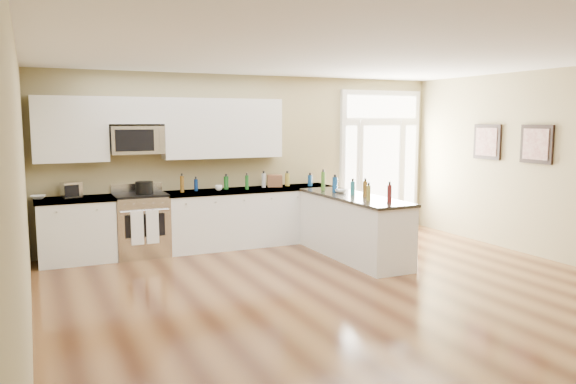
{
  "coord_description": "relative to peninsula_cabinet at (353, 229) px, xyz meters",
  "views": [
    {
      "loc": [
        -3.43,
        -4.87,
        2.06
      ],
      "look_at": [
        -0.26,
        2.0,
        1.09
      ],
      "focal_mm": 35.0,
      "sensor_mm": 36.0,
      "label": 1
    }
  ],
  "objects": [
    {
      "name": "bowl_left",
      "position": [
        -4.28,
        1.57,
        0.53
      ],
      "size": [
        0.23,
        0.23,
        0.05
      ],
      "primitive_type": "imported",
      "rotation": [
        0.0,
        0.0,
        -0.11
      ],
      "color": "white",
      "rests_on": "back_cabinet_left"
    },
    {
      "name": "peninsula_cabinet",
      "position": [
        0.0,
        0.0,
        0.0
      ],
      "size": [
        0.69,
        2.32,
        0.94
      ],
      "color": "white",
      "rests_on": "ground"
    },
    {
      "name": "upper_cabinet_short",
      "position": [
        -2.88,
        1.59,
        1.77
      ],
      "size": [
        0.82,
        0.33,
        0.4
      ],
      "primitive_type": "cube",
      "color": "white",
      "rests_on": "room_shell"
    },
    {
      "name": "counter_bottles",
      "position": [
        -0.55,
        0.79,
        0.62
      ],
      "size": [
        2.37,
        2.45,
        0.3
      ],
      "color": "#19591E",
      "rests_on": "back_cabinet_right"
    },
    {
      "name": "kitchen_range",
      "position": [
        -2.87,
        1.45,
        0.04
      ],
      "size": [
        0.78,
        0.69,
        1.08
      ],
      "color": "silver",
      "rests_on": "ground"
    },
    {
      "name": "wall_art_far",
      "position": [
        2.54,
        -1.04,
        1.27
      ],
      "size": [
        0.05,
        0.58,
        0.58
      ],
      "color": "black",
      "rests_on": "room_shell"
    },
    {
      "name": "toaster_oven",
      "position": [
        -3.83,
        1.53,
        0.62
      ],
      "size": [
        0.3,
        0.26,
        0.22
      ],
      "primitive_type": "cube",
      "rotation": [
        0.0,
        0.0,
        0.26
      ],
      "color": "silver",
      "rests_on": "back_cabinet_left"
    },
    {
      "name": "microwave",
      "position": [
        -2.88,
        1.56,
        1.33
      ],
      "size": [
        0.78,
        0.41,
        0.42
      ],
      "color": "silver",
      "rests_on": "room_shell"
    },
    {
      "name": "entry_door",
      "position": [
        1.62,
        1.71,
        0.87
      ],
      "size": [
        1.7,
        0.1,
        2.6
      ],
      "color": "white",
      "rests_on": "ground"
    },
    {
      "name": "stockpot",
      "position": [
        -2.81,
        1.41,
        0.62
      ],
      "size": [
        0.27,
        0.27,
        0.2
      ],
      "primitive_type": "cylinder",
      "rotation": [
        0.0,
        0.0,
        -0.02
      ],
      "color": "black",
      "rests_on": "kitchen_range"
    },
    {
      "name": "bowl_peninsula",
      "position": [
        -0.01,
        0.36,
        0.53
      ],
      "size": [
        0.22,
        0.22,
        0.05
      ],
      "primitive_type": "imported",
      "rotation": [
        0.0,
        0.0,
        0.36
      ],
      "color": "white",
      "rests_on": "peninsula_cabinet"
    },
    {
      "name": "upper_cabinet_left",
      "position": [
        -3.81,
        1.59,
        1.49
      ],
      "size": [
        1.04,
        0.33,
        0.95
      ],
      "primitive_type": "cube",
      "color": "white",
      "rests_on": "room_shell"
    },
    {
      "name": "cardboard_box",
      "position": [
        -0.62,
        1.52,
        0.6
      ],
      "size": [
        0.29,
        0.25,
        0.2
      ],
      "primitive_type": "cube",
      "rotation": [
        0.0,
        0.0,
        -0.34
      ],
      "color": "brown",
      "rests_on": "back_cabinet_right"
    },
    {
      "name": "cup_counter",
      "position": [
        -1.64,
        1.4,
        0.55
      ],
      "size": [
        0.14,
        0.14,
        0.09
      ],
      "primitive_type": "imported",
      "rotation": [
        0.0,
        0.0,
        -0.33
      ],
      "color": "white",
      "rests_on": "back_cabinet_right"
    },
    {
      "name": "back_cabinet_left",
      "position": [
        -3.8,
        1.45,
        0.0
      ],
      "size": [
        1.1,
        0.66,
        0.94
      ],
      "color": "white",
      "rests_on": "ground"
    },
    {
      "name": "upper_cabinet_right",
      "position": [
        -1.5,
        1.59,
        1.49
      ],
      "size": [
        1.94,
        0.33,
        0.95
      ],
      "primitive_type": "cube",
      "color": "white",
      "rests_on": "room_shell"
    },
    {
      "name": "back_cabinet_right",
      "position": [
        -1.08,
        1.45,
        0.0
      ],
      "size": [
        2.85,
        0.66,
        0.94
      ],
      "color": "white",
      "rests_on": "ground"
    },
    {
      "name": "ground",
      "position": [
        -0.93,
        -2.24,
        -0.43
      ],
      "size": [
        8.0,
        8.0,
        0.0
      ],
      "primitive_type": "plane",
      "color": "#462513"
    },
    {
      "name": "wall_art_near",
      "position": [
        2.54,
        -0.04,
        1.27
      ],
      "size": [
        0.05,
        0.58,
        0.58
      ],
      "color": "black",
      "rests_on": "room_shell"
    },
    {
      "name": "room_shell",
      "position": [
        -0.93,
        -2.24,
        1.27
      ],
      "size": [
        8.0,
        8.0,
        8.0
      ],
      "color": "tan",
      "rests_on": "ground"
    }
  ]
}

